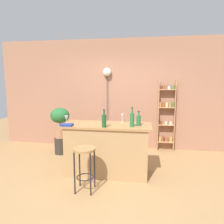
% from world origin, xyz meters
% --- Properties ---
extents(ground, '(12.00, 12.00, 0.00)m').
position_xyz_m(ground, '(0.00, 0.00, 0.00)').
color(ground, '#A37A4C').
extents(back_wall, '(6.40, 0.10, 2.80)m').
position_xyz_m(back_wall, '(0.00, 1.95, 1.40)').
color(back_wall, '#9E6B51').
rests_on(back_wall, ground).
extents(kitchen_counter, '(1.62, 0.67, 0.94)m').
position_xyz_m(kitchen_counter, '(0.00, 0.30, 0.48)').
color(kitchen_counter, '#A87F51').
rests_on(kitchen_counter, ground).
extents(bar_stool, '(0.35, 0.35, 0.70)m').
position_xyz_m(bar_stool, '(-0.24, -0.39, 0.52)').
color(bar_stool, black).
rests_on(bar_stool, ground).
extents(spice_shelf, '(0.41, 0.14, 1.75)m').
position_xyz_m(spice_shelf, '(1.21, 1.81, 0.93)').
color(spice_shelf, tan).
rests_on(spice_shelf, ground).
extents(plant_stool, '(0.30, 0.30, 0.40)m').
position_xyz_m(plant_stool, '(-1.30, 1.18, 0.20)').
color(plant_stool, '#2D2823').
rests_on(plant_stool, ground).
extents(potted_plant, '(0.45, 0.41, 0.71)m').
position_xyz_m(potted_plant, '(-1.30, 1.18, 0.85)').
color(potted_plant, '#A86B4C').
rests_on(potted_plant, plant_stool).
extents(bottle_vinegar, '(0.08, 0.08, 0.27)m').
position_xyz_m(bottle_vinegar, '(0.57, 0.27, 1.04)').
color(bottle_vinegar, '#236638').
rests_on(bottle_vinegar, kitchen_counter).
extents(bottle_olive_oil, '(0.08, 0.08, 0.31)m').
position_xyz_m(bottle_olive_oil, '(-0.01, 0.05, 1.06)').
color(bottle_olive_oil, '#194C23').
rests_on(bottle_olive_oil, kitchen_counter).
extents(bottle_sauce_amber, '(0.07, 0.07, 0.34)m').
position_xyz_m(bottle_sauce_amber, '(0.46, 0.16, 1.07)').
color(bottle_sauce_amber, '#236638').
rests_on(bottle_sauce_amber, kitchen_counter).
extents(wine_glass_left, '(0.07, 0.07, 0.16)m').
position_xyz_m(wine_glass_left, '(0.26, 0.52, 1.06)').
color(wine_glass_left, silver).
rests_on(wine_glass_left, kitchen_counter).
extents(wine_glass_center, '(0.07, 0.07, 0.16)m').
position_xyz_m(wine_glass_center, '(-0.73, 0.16, 1.06)').
color(wine_glass_center, silver).
rests_on(wine_glass_center, kitchen_counter).
extents(cookbook, '(0.21, 0.15, 0.03)m').
position_xyz_m(cookbook, '(-0.68, 0.04, 0.96)').
color(cookbook, navy).
rests_on(cookbook, kitchen_counter).
extents(pendant_globe_light, '(0.21, 0.21, 2.07)m').
position_xyz_m(pendant_globe_light, '(-0.28, 1.84, 1.94)').
color(pendant_globe_light, black).
rests_on(pendant_globe_light, ground).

